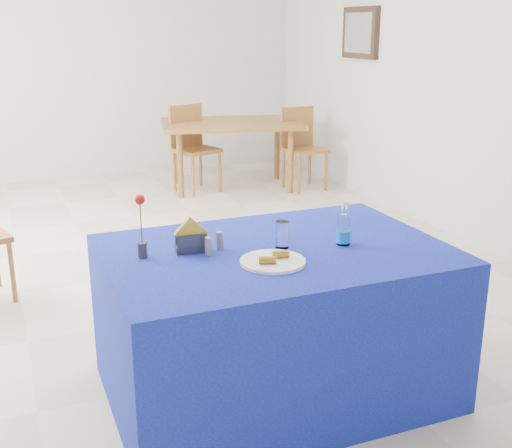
{
  "coord_description": "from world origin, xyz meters",
  "views": [
    {
      "loc": [
        -1.14,
        -4.41,
        1.76
      ],
      "look_at": [
        -0.12,
        -1.88,
        0.92
      ],
      "focal_mm": 45.0,
      "sensor_mm": 36.0,
      "label": 1
    }
  ],
  "objects_px": {
    "chair_bg_right": "(301,142)",
    "chair_bg_left": "(192,142)",
    "blue_table": "(275,321)",
    "water_bottle": "(344,230)",
    "oak_table": "(231,128)",
    "plate": "(273,261)"
  },
  "relations": [
    {
      "from": "oak_table",
      "to": "plate",
      "type": "bearing_deg",
      "value": -107.62
    },
    {
      "from": "plate",
      "to": "chair_bg_left",
      "type": "relative_size",
      "value": 0.31
    },
    {
      "from": "water_bottle",
      "to": "oak_table",
      "type": "bearing_deg",
      "value": 77.28
    },
    {
      "from": "chair_bg_right",
      "to": "chair_bg_left",
      "type": "bearing_deg",
      "value": 158.84
    },
    {
      "from": "chair_bg_right",
      "to": "oak_table",
      "type": "bearing_deg",
      "value": 153.53
    },
    {
      "from": "chair_bg_left",
      "to": "chair_bg_right",
      "type": "height_order",
      "value": "chair_bg_left"
    },
    {
      "from": "oak_table",
      "to": "chair_bg_right",
      "type": "xyz_separation_m",
      "value": [
        0.73,
        -0.29,
        -0.15
      ]
    },
    {
      "from": "plate",
      "to": "chair_bg_right",
      "type": "bearing_deg",
      "value": 62.36
    },
    {
      "from": "chair_bg_left",
      "to": "blue_table",
      "type": "bearing_deg",
      "value": -119.75
    },
    {
      "from": "water_bottle",
      "to": "chair_bg_right",
      "type": "distance_m",
      "value": 4.22
    },
    {
      "from": "blue_table",
      "to": "water_bottle",
      "type": "height_order",
      "value": "water_bottle"
    },
    {
      "from": "blue_table",
      "to": "water_bottle",
      "type": "relative_size",
      "value": 7.44
    },
    {
      "from": "plate",
      "to": "water_bottle",
      "type": "bearing_deg",
      "value": 14.71
    },
    {
      "from": "oak_table",
      "to": "chair_bg_right",
      "type": "height_order",
      "value": "chair_bg_right"
    },
    {
      "from": "plate",
      "to": "blue_table",
      "type": "distance_m",
      "value": 0.44
    },
    {
      "from": "chair_bg_left",
      "to": "chair_bg_right",
      "type": "bearing_deg",
      "value": -35.0
    },
    {
      "from": "oak_table",
      "to": "water_bottle",
      "type": "bearing_deg",
      "value": -102.72
    },
    {
      "from": "blue_table",
      "to": "chair_bg_right",
      "type": "relative_size",
      "value": 1.77
    },
    {
      "from": "plate",
      "to": "chair_bg_right",
      "type": "height_order",
      "value": "chair_bg_right"
    },
    {
      "from": "water_bottle",
      "to": "oak_table",
      "type": "distance_m",
      "value": 4.27
    },
    {
      "from": "chair_bg_left",
      "to": "oak_table",
      "type": "bearing_deg",
      "value": -25.7
    },
    {
      "from": "blue_table",
      "to": "chair_bg_right",
      "type": "bearing_deg",
      "value": 62.34
    }
  ]
}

